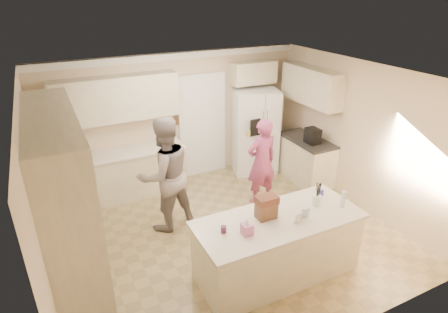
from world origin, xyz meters
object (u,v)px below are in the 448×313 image
refrigerator (255,132)px  coffee_maker (313,136)px  tissue_box (247,229)px  teen_girl (262,162)px  teen_boy (165,175)px  island_base (277,248)px  utensil_crock (317,200)px  dollhouse_body (266,210)px

refrigerator → coffee_maker: refrigerator is taller
tissue_box → teen_girl: bearing=53.8°
coffee_maker → tissue_box: bearing=-142.4°
tissue_box → teen_boy: size_ratio=0.07×
island_base → tissue_box: tissue_box is taller
coffee_maker → teen_boy: size_ratio=0.16×
tissue_box → utensil_crock: bearing=7.1°
utensil_crock → teen_boy: (-1.64, 1.74, -0.03)m
utensil_crock → teen_girl: teen_girl is taller
tissue_box → dollhouse_body: bearing=26.6°
coffee_maker → teen_boy: 3.04m
island_base → utensil_crock: utensil_crock is taller
refrigerator → dollhouse_body: (-1.54, -2.88, 0.14)m
island_base → utensil_crock: size_ratio=14.67×
utensil_crock → teen_girl: bearing=84.5°
refrigerator → dollhouse_body: 3.27m
refrigerator → tissue_box: (-1.94, -3.08, 0.10)m
coffee_maker → island_base: 2.87m
coffee_maker → island_base: coffee_maker is taller
dollhouse_body → teen_girl: size_ratio=0.16×
coffee_maker → utensil_crock: size_ratio=2.00×
island_base → teen_boy: size_ratio=1.14×
tissue_box → teen_boy: bearing=103.1°
coffee_maker → utensil_crock: bearing=-127.1°
utensil_crock → coffee_maker: bearing=52.9°
dollhouse_body → teen_boy: bearing=116.4°
utensil_crock → tissue_box: (-1.20, -0.15, -0.00)m
dollhouse_body → teen_girl: teen_girl is taller
tissue_box → teen_girl: 2.32m
utensil_crock → dollhouse_body: dollhouse_body is taller
refrigerator → coffee_maker: (0.66, -1.08, 0.17)m
teen_girl → island_base: bearing=62.8°
dollhouse_body → tissue_box: bearing=-153.4°
island_base → coffee_maker: bearing=42.8°
island_base → tissue_box: (-0.55, -0.10, 0.56)m
island_base → dollhouse_body: 0.62m
dollhouse_body → island_base: bearing=-33.7°
coffee_maker → teen_girl: teen_girl is taller
refrigerator → coffee_maker: 1.27m
refrigerator → island_base: refrigerator is taller
coffee_maker → teen_girl: (-1.23, -0.13, -0.25)m
tissue_box → dollhouse_body: dollhouse_body is taller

